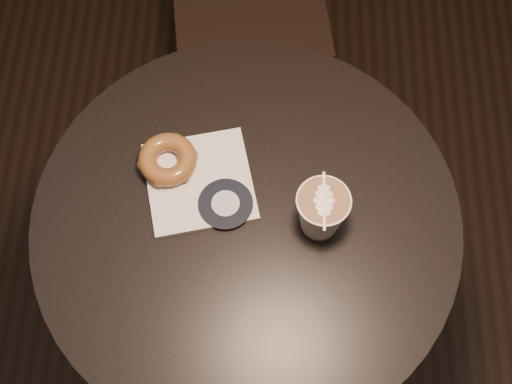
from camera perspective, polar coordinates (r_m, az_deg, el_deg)
cafe_table at (r=1.34m, az=-0.68°, el=-5.32°), size 0.70×0.70×0.75m
pastry_bag at (r=1.18m, az=-4.55°, el=0.85°), size 0.20×0.20×0.01m
doughnut at (r=1.18m, az=-7.09°, el=2.59°), size 0.10×0.10×0.03m
latte_cup at (r=1.11m, az=5.25°, el=-1.62°), size 0.08×0.08×0.09m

